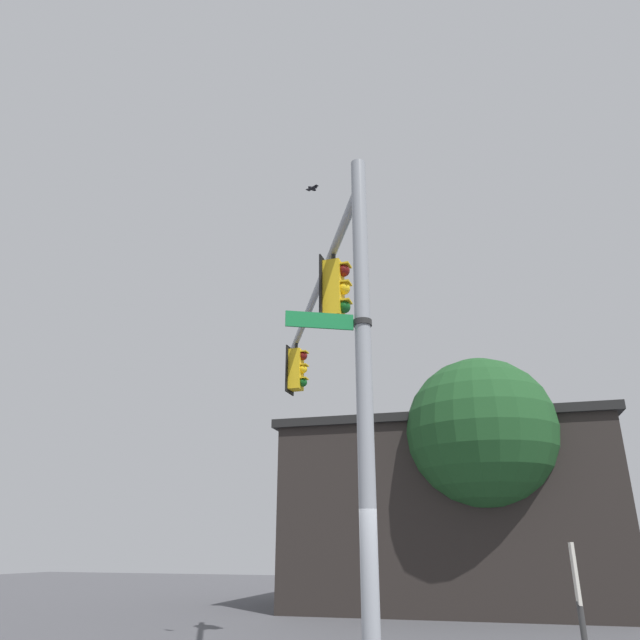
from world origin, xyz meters
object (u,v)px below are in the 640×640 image
(street_name_sign, at_px, (339,322))
(bird_flying, at_px, (312,188))
(historical_marker, at_px, (579,601))
(traffic_light_nearest_pole, at_px, (335,290))
(traffic_light_mid_inner, at_px, (297,369))

(street_name_sign, height_order, bird_flying, bird_flying)
(historical_marker, bearing_deg, bird_flying, -111.24)
(street_name_sign, bearing_deg, traffic_light_nearest_pole, -161.56)
(bird_flying, bearing_deg, traffic_light_mid_inner, -153.33)
(historical_marker, bearing_deg, street_name_sign, -51.75)
(historical_marker, bearing_deg, traffic_light_nearest_pole, -87.03)
(traffic_light_nearest_pole, height_order, street_name_sign, traffic_light_nearest_pole)
(street_name_sign, xyz_separation_m, historical_marker, (-2.08, 2.64, -3.51))
(traffic_light_mid_inner, relative_size, street_name_sign, 1.23)
(bird_flying, bearing_deg, street_name_sign, 24.62)
(traffic_light_nearest_pole, distance_m, bird_flying, 4.13)
(bird_flying, bearing_deg, historical_marker, 68.76)
(traffic_light_nearest_pole, xyz_separation_m, bird_flying, (-1.87, -1.09, 3.52))
(bird_flying, distance_m, historical_marker, 9.64)
(traffic_light_nearest_pole, bearing_deg, bird_flying, -149.63)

